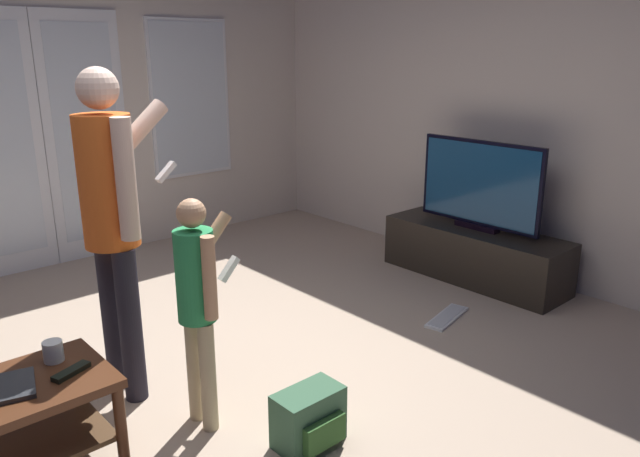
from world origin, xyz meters
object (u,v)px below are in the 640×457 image
at_px(flat_screen_tv, 480,185).
at_px(backpack, 309,418).
at_px(tv_stand, 475,254).
at_px(person_child, 198,294).
at_px(person_adult, 112,208).
at_px(cup_near_edge, 53,351).
at_px(dvd_remote_slim, 71,371).
at_px(loose_keyboard, 447,317).

height_order(flat_screen_tv, backpack, flat_screen_tv).
bearing_deg(backpack, tv_stand, 16.80).
height_order(person_child, backpack, person_child).
height_order(person_adult, cup_near_edge, person_adult).
bearing_deg(dvd_remote_slim, cup_near_edge, 75.02).
height_order(backpack, cup_near_edge, cup_near_edge).
xyz_separation_m(person_adult, cup_near_edge, (-0.44, -0.25, -0.53)).
height_order(flat_screen_tv, person_adult, person_adult).
height_order(person_adult, backpack, person_adult).
relative_size(person_adult, dvd_remote_slim, 9.95).
height_order(tv_stand, loose_keyboard, tv_stand).
relative_size(tv_stand, loose_keyboard, 3.20).
bearing_deg(person_child, person_adult, 105.68).
height_order(loose_keyboard, dvd_remote_slim, dvd_remote_slim).
bearing_deg(dvd_remote_slim, flat_screen_tv, -17.63).
height_order(tv_stand, person_child, person_child).
bearing_deg(flat_screen_tv, person_adult, 174.28).
relative_size(tv_stand, backpack, 4.54).
bearing_deg(tv_stand, cup_near_edge, 179.49).
bearing_deg(flat_screen_tv, tv_stand, -65.24).
distance_m(loose_keyboard, cup_near_edge, 2.51).
bearing_deg(backpack, person_child, 119.86).
bearing_deg(cup_near_edge, person_adult, 30.04).
distance_m(flat_screen_tv, person_child, 2.64).
height_order(tv_stand, person_adult, person_adult).
relative_size(person_child, cup_near_edge, 12.10).
height_order(tv_stand, flat_screen_tv, flat_screen_tv).
distance_m(person_child, loose_keyboard, 1.98).
bearing_deg(person_child, tv_stand, 5.25).
relative_size(flat_screen_tv, dvd_remote_slim, 6.09).
xyz_separation_m(flat_screen_tv, backpack, (-2.36, -0.72, -0.63)).
xyz_separation_m(tv_stand, dvd_remote_slim, (-3.20, -0.13, 0.25)).
height_order(tv_stand, dvd_remote_slim, dvd_remote_slim).
distance_m(person_child, dvd_remote_slim, 0.62).
relative_size(person_child, dvd_remote_slim, 6.69).
distance_m(person_child, cup_near_edge, 0.67).
bearing_deg(person_adult, flat_screen_tv, -5.72).
xyz_separation_m(person_adult, backpack, (0.42, -0.99, -0.88)).
xyz_separation_m(tv_stand, person_adult, (-2.77, 0.28, 0.81)).
relative_size(flat_screen_tv, person_child, 0.91).
xyz_separation_m(cup_near_edge, dvd_remote_slim, (0.01, -0.16, -0.04)).
bearing_deg(person_child, cup_near_edge, 155.21).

